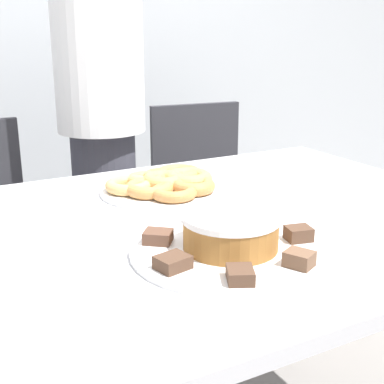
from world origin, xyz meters
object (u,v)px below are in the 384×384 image
(person_standing, at_px, (101,114))
(plate_donuts, at_px, (164,190))
(office_chair_right, at_px, (208,218))
(frosted_cake, at_px, (231,231))
(plate_cake, at_px, (230,250))

(person_standing, relative_size, plate_donuts, 5.00)
(office_chair_right, xyz_separation_m, plate_donuts, (-0.50, -0.62, 0.36))
(plate_donuts, relative_size, frosted_cake, 1.81)
(office_chair_right, bearing_deg, person_standing, -167.25)
(frosted_cake, bearing_deg, person_standing, 84.55)
(person_standing, height_order, frosted_cake, person_standing)
(plate_donuts, distance_m, frosted_cake, 0.43)
(plate_cake, xyz_separation_m, plate_donuts, (0.06, 0.42, 0.00))
(office_chair_right, relative_size, plate_cake, 2.26)
(person_standing, distance_m, office_chair_right, 0.67)
(person_standing, bearing_deg, plate_cake, -95.45)
(office_chair_right, distance_m, plate_cake, 1.24)
(plate_cake, relative_size, plate_donuts, 1.15)
(office_chair_right, xyz_separation_m, frosted_cake, (-0.56, -1.04, 0.40))
(office_chair_right, relative_size, frosted_cake, 4.73)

